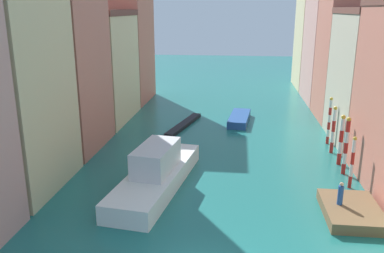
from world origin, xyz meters
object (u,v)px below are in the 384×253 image
at_px(motorboat_0, 239,118).
at_px(waterfront_dock, 351,211).
at_px(vaporetto_white, 157,173).
at_px(mooring_pole_1, 346,145).
at_px(gondola_black, 184,124).
at_px(mooring_pole_4, 329,120).
at_px(mooring_pole_0, 352,162).
at_px(mooring_pole_2, 341,139).
at_px(mooring_pole_3, 333,129).
at_px(person_on_dock, 341,194).

bearing_deg(motorboat_0, waterfront_dock, -71.64).
bearing_deg(vaporetto_white, mooring_pole_1, 16.11).
distance_m(vaporetto_white, gondola_black, 16.79).
xyz_separation_m(mooring_pole_1, vaporetto_white, (-14.86, -4.29, -1.34)).
bearing_deg(mooring_pole_4, mooring_pole_0, -92.41).
bearing_deg(mooring_pole_1, waterfront_dock, -99.28).
xyz_separation_m(mooring_pole_2, gondola_black, (-15.16, 10.32, -2.10)).
xyz_separation_m(vaporetto_white, gondola_black, (-0.19, 16.76, -0.95)).
bearing_deg(mooring_pole_3, motorboat_0, 131.31).
xyz_separation_m(mooring_pole_4, motorboat_0, (-8.91, 7.17, -2.02)).
relative_size(person_on_dock, gondola_black, 0.17).
bearing_deg(waterfront_dock, person_on_dock, 165.59).
relative_size(gondola_black, motorboat_0, 1.33).
height_order(vaporetto_white, gondola_black, vaporetto_white).
height_order(mooring_pole_2, mooring_pole_3, mooring_pole_3).
bearing_deg(waterfront_dock, motorboat_0, 108.36).
height_order(mooring_pole_1, gondola_black, mooring_pole_1).
bearing_deg(person_on_dock, motorboat_0, 106.74).
bearing_deg(mooring_pole_1, mooring_pole_4, 88.02).
relative_size(person_on_dock, mooring_pole_4, 0.33).
bearing_deg(gondola_black, motorboat_0, 22.16).
relative_size(mooring_pole_1, mooring_pole_3, 1.07).
distance_m(waterfront_dock, mooring_pole_4, 15.44).
height_order(mooring_pole_0, mooring_pole_1, mooring_pole_1).
height_order(mooring_pole_3, gondola_black, mooring_pole_3).
relative_size(mooring_pole_3, motorboat_0, 0.64).
height_order(waterfront_dock, mooring_pole_2, mooring_pole_2).
relative_size(person_on_dock, mooring_pole_3, 0.35).
bearing_deg(mooring_pole_4, mooring_pole_3, -93.70).
xyz_separation_m(person_on_dock, gondola_black, (-13.10, 19.60, -1.25)).
bearing_deg(vaporetto_white, mooring_pole_0, 5.91).
height_order(mooring_pole_1, mooring_pole_4, mooring_pole_1).
bearing_deg(vaporetto_white, motorboat_0, 72.19).
bearing_deg(person_on_dock, waterfront_dock, -14.41).
height_order(person_on_dock, vaporetto_white, vaporetto_white).
bearing_deg(person_on_dock, vaporetto_white, 167.59).
bearing_deg(mooring_pole_3, mooring_pole_0, -91.96).
bearing_deg(waterfront_dock, mooring_pole_0, 77.36).
bearing_deg(mooring_pole_3, vaporetto_white, -147.73).
xyz_separation_m(person_on_dock, mooring_pole_2, (2.06, 9.28, 0.86)).
relative_size(waterfront_dock, mooring_pole_3, 1.13).
xyz_separation_m(mooring_pole_2, mooring_pole_3, (-0.02, 3.00, 0.01)).
distance_m(mooring_pole_4, gondola_black, 16.14).
height_order(waterfront_dock, motorboat_0, motorboat_0).
bearing_deg(waterfront_dock, mooring_pole_4, 84.48).
distance_m(mooring_pole_1, mooring_pole_3, 5.15).
height_order(mooring_pole_2, gondola_black, mooring_pole_2).
height_order(person_on_dock, mooring_pole_2, mooring_pole_2).
xyz_separation_m(mooring_pole_4, vaporetto_white, (-15.13, -12.20, -1.30)).
xyz_separation_m(mooring_pole_2, motorboat_0, (-8.75, 12.93, -1.88)).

